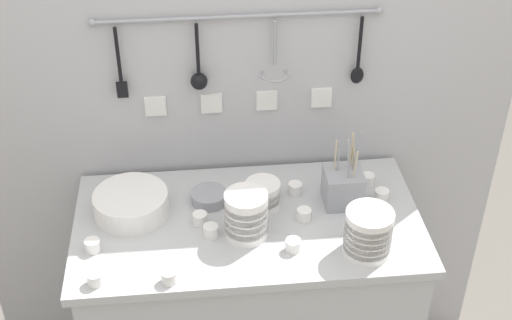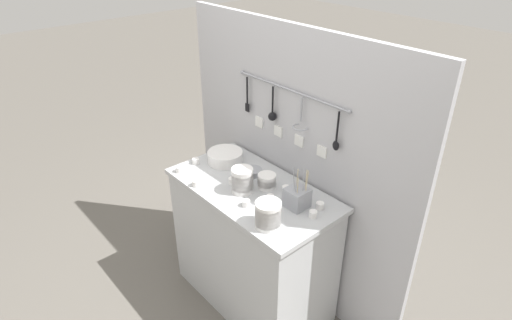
% 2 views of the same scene
% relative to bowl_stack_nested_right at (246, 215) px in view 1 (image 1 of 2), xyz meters
% --- Properties ---
extents(back_wall, '(1.92, 0.11, 1.90)m').
position_rel_bowl_stack_nested_right_xyz_m(back_wall, '(0.01, 0.40, -0.07)').
color(back_wall, '#B2B2B7').
rests_on(back_wall, ground).
extents(bowl_stack_nested_right, '(0.13, 0.13, 0.16)m').
position_rel_bowl_stack_nested_right_xyz_m(bowl_stack_nested_right, '(0.00, 0.00, 0.00)').
color(bowl_stack_nested_right, white).
rests_on(bowl_stack_nested_right, counter).
extents(bowl_stack_short_front, '(0.11, 0.11, 0.09)m').
position_rel_bowl_stack_nested_right_xyz_m(bowl_stack_short_front, '(0.07, 0.14, -0.03)').
color(bowl_stack_short_front, white).
rests_on(bowl_stack_short_front, counter).
extents(bowl_stack_wide_centre, '(0.14, 0.14, 0.15)m').
position_rel_bowl_stack_nested_right_xyz_m(bowl_stack_wide_centre, '(0.35, -0.11, -0.00)').
color(bowl_stack_wide_centre, white).
rests_on(bowl_stack_wide_centre, counter).
extents(plate_stack, '(0.24, 0.24, 0.08)m').
position_rel_bowl_stack_nested_right_xyz_m(plate_stack, '(-0.36, 0.14, -0.04)').
color(plate_stack, white).
rests_on(plate_stack, counter).
extents(steel_mixing_bowl, '(0.12, 0.12, 0.04)m').
position_rel_bowl_stack_nested_right_xyz_m(steel_mixing_bowl, '(-0.11, 0.18, -0.06)').
color(steel_mixing_bowl, '#93969E').
rests_on(steel_mixing_bowl, counter).
extents(cutlery_caddy, '(0.12, 0.12, 0.27)m').
position_rel_bowl_stack_nested_right_xyz_m(cutlery_caddy, '(0.33, 0.14, -0.02)').
color(cutlery_caddy, '#93969E').
rests_on(cutlery_caddy, counter).
extents(cup_back_left, '(0.05, 0.05, 0.04)m').
position_rel_bowl_stack_nested_right_xyz_m(cup_back_left, '(0.13, -0.08, -0.06)').
color(cup_back_left, white).
rests_on(cup_back_left, counter).
extents(cup_front_left, '(0.05, 0.05, 0.04)m').
position_rel_bowl_stack_nested_right_xyz_m(cup_front_left, '(0.19, 0.06, -0.06)').
color(cup_front_left, white).
rests_on(cup_front_left, counter).
extents(cup_by_caddy, '(0.05, 0.05, 0.04)m').
position_rel_bowl_stack_nested_right_xyz_m(cup_by_caddy, '(0.44, 0.22, -0.06)').
color(cup_by_caddy, white).
rests_on(cup_by_caddy, counter).
extents(cup_edge_near, '(0.05, 0.05, 0.04)m').
position_rel_bowl_stack_nested_right_xyz_m(cup_edge_near, '(0.18, 0.19, -0.06)').
color(cup_edge_near, white).
rests_on(cup_edge_near, counter).
extents(cup_edge_far, '(0.05, 0.05, 0.04)m').
position_rel_bowl_stack_nested_right_xyz_m(cup_edge_far, '(-0.24, -0.18, -0.06)').
color(cup_edge_far, white).
rests_on(cup_edge_far, counter).
extents(cup_back_right, '(0.05, 0.05, 0.04)m').
position_rel_bowl_stack_nested_right_xyz_m(cup_back_right, '(-0.47, -0.02, -0.06)').
color(cup_back_right, white).
rests_on(cup_back_right, counter).
extents(cup_beside_plates, '(0.05, 0.05, 0.04)m').
position_rel_bowl_stack_nested_right_xyz_m(cup_beside_plates, '(-0.11, 0.01, -0.06)').
color(cup_beside_plates, white).
rests_on(cup_beside_plates, counter).
extents(cup_front_right, '(0.05, 0.05, 0.04)m').
position_rel_bowl_stack_nested_right_xyz_m(cup_front_right, '(-0.14, 0.07, -0.06)').
color(cup_front_right, white).
rests_on(cup_front_right, counter).
extents(cup_centre, '(0.05, 0.05, 0.04)m').
position_rel_bowl_stack_nested_right_xyz_m(cup_centre, '(-0.45, -0.17, -0.06)').
color(cup_centre, white).
rests_on(cup_centre, counter).
extents(cup_mid_row, '(0.05, 0.05, 0.04)m').
position_rel_bowl_stack_nested_right_xyz_m(cup_mid_row, '(0.46, 0.13, -0.06)').
color(cup_mid_row, white).
rests_on(cup_mid_row, counter).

